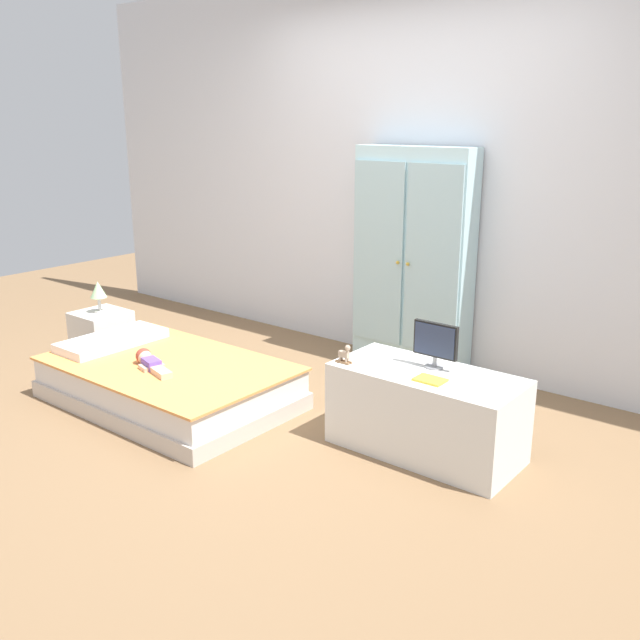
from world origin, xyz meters
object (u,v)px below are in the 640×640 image
table_lamp (98,291)px  tv_stand (426,412)px  nightstand (102,335)px  wardrobe (412,260)px  bed (169,383)px  rocking_horse_toy (345,355)px  tv_monitor (435,342)px  book_yellow (430,380)px  doll (148,361)px

table_lamp → tv_stand: table_lamp is taller
nightstand → wardrobe: wardrobe is taller
bed → nightstand: 1.07m
tv_stand → rocking_horse_toy: size_ratio=9.34×
nightstand → table_lamp: 0.34m
nightstand → wardrobe: 2.32m
nightstand → tv_monitor: tv_monitor is taller
bed → book_yellow: book_yellow is taller
nightstand → book_yellow: bearing=1.4°
nightstand → wardrobe: bearing=34.7°
doll → book_yellow: (1.69, 0.43, 0.16)m
table_lamp → rocking_horse_toy: bearing=0.3°
tv_stand → wardrobe: bearing=125.2°
tv_stand → book_yellow: size_ratio=6.54×
table_lamp → tv_monitor: size_ratio=0.91×
tv_stand → tv_monitor: size_ratio=3.95×
wardrobe → rocking_horse_toy: (0.36, -1.27, -0.27)m
doll → nightstand: bearing=160.4°
wardrobe → doll: bearing=-117.2°
bed → wardrobe: size_ratio=0.99×
bed → doll: doll is taller
table_lamp → nightstand: bearing=0.0°
table_lamp → wardrobe: size_ratio=0.15×
bed → book_yellow: (1.66, 0.31, 0.33)m
book_yellow → tv_stand: bearing=125.4°
tv_monitor → book_yellow: tv_monitor is taller
bed → rocking_horse_toy: rocking_horse_toy is taller
nightstand → table_lamp: (0.00, 0.00, 0.34)m
table_lamp → wardrobe: (1.85, 1.28, 0.26)m
doll → table_lamp: size_ratio=1.70×
bed → tv_stand: (1.59, 0.41, 0.10)m
table_lamp → rocking_horse_toy: table_lamp is taller
tv_monitor → doll: bearing=-159.3°
doll → table_lamp: (-1.01, 0.36, 0.21)m
bed → rocking_horse_toy: 1.26m
nightstand → doll: bearing=-19.6°
doll → book_yellow: book_yellow is taller
doll → tv_monitor: size_ratio=1.55×
wardrobe → table_lamp: bearing=-145.3°
book_yellow → table_lamp: bearing=-178.6°
tv_stand → bed: bearing=-165.5°
tv_stand → tv_monitor: bearing=95.4°
doll → tv_stand: size_ratio=0.39×
doll → book_yellow: bearing=14.1°
doll → tv_stand: 1.71m
tv_stand → book_yellow: book_yellow is taller
wardrobe → tv_monitor: (0.77, -1.03, -0.18)m
nightstand → book_yellow: book_yellow is taller
nightstand → table_lamp: table_lamp is taller
tv_monitor → book_yellow: 0.24m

